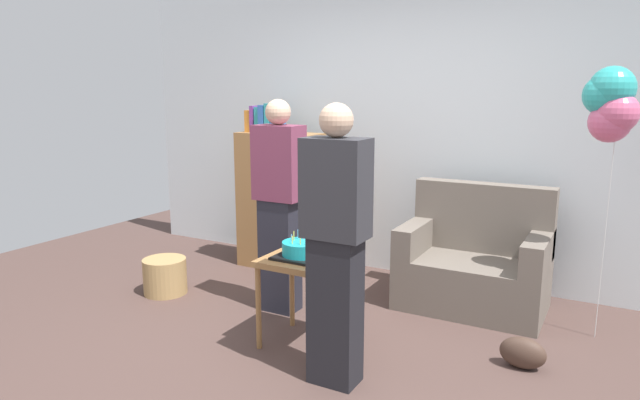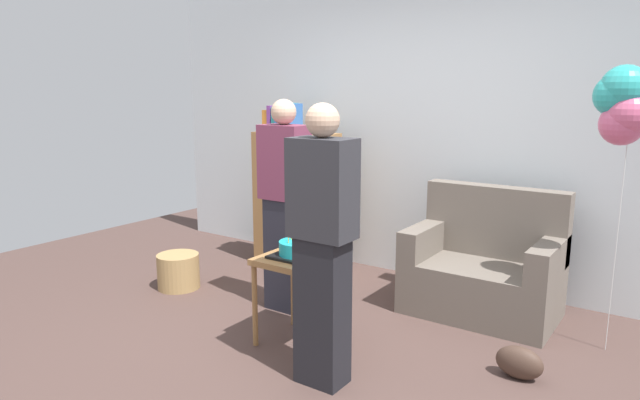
# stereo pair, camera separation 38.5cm
# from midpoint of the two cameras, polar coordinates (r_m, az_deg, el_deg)

# --- Properties ---
(ground_plane) EXTENTS (8.00, 8.00, 0.00)m
(ground_plane) POSITION_cam_midpoint_polar(r_m,az_deg,el_deg) (3.69, 0.31, -16.17)
(ground_plane) COLOR #4C3833
(wall_back) EXTENTS (6.00, 0.10, 2.70)m
(wall_back) POSITION_cam_midpoint_polar(r_m,az_deg,el_deg) (5.12, 13.54, 6.99)
(wall_back) COLOR silver
(wall_back) RESTS_ON ground_plane
(couch) EXTENTS (1.10, 0.70, 0.96)m
(couch) POSITION_cam_midpoint_polar(r_m,az_deg,el_deg) (4.55, 18.74, -6.77)
(couch) COLOR #6B6056
(couch) RESTS_ON ground_plane
(bookshelf) EXTENTS (0.80, 0.36, 1.57)m
(bookshelf) POSITION_cam_midpoint_polar(r_m,az_deg,el_deg) (5.36, -0.43, 0.26)
(bookshelf) COLOR olive
(bookshelf) RESTS_ON ground_plane
(side_table) EXTENTS (0.48, 0.48, 0.61)m
(side_table) POSITION_cam_midpoint_polar(r_m,az_deg,el_deg) (3.76, 0.76, -7.20)
(side_table) COLOR olive
(side_table) RESTS_ON ground_plane
(birthday_cake) EXTENTS (0.32, 0.32, 0.17)m
(birthday_cake) POSITION_cam_midpoint_polar(r_m,az_deg,el_deg) (3.71, 0.77, -5.10)
(birthday_cake) COLOR black
(birthday_cake) RESTS_ON side_table
(person_blowing_candles) EXTENTS (0.36, 0.22, 1.63)m
(person_blowing_candles) POSITION_cam_midpoint_polar(r_m,az_deg,el_deg) (4.26, -1.03, -0.52)
(person_blowing_candles) COLOR #23232D
(person_blowing_candles) RESTS_ON ground_plane
(person_holding_cake) EXTENTS (0.36, 0.22, 1.63)m
(person_holding_cake) POSITION_cam_midpoint_polar(r_m,az_deg,el_deg) (3.16, 3.74, -4.72)
(person_holding_cake) COLOR black
(person_holding_cake) RESTS_ON ground_plane
(wicker_basket) EXTENTS (0.36, 0.36, 0.30)m
(wicker_basket) POSITION_cam_midpoint_polar(r_m,az_deg,el_deg) (4.99, -12.10, -7.13)
(wicker_basket) COLOR #A88451
(wicker_basket) RESTS_ON ground_plane
(handbag) EXTENTS (0.28, 0.14, 0.20)m
(handbag) POSITION_cam_midpoint_polar(r_m,az_deg,el_deg) (3.73, 22.58, -15.11)
(handbag) COLOR #473328
(handbag) RESTS_ON ground_plane
(balloon_bunch) EXTENTS (0.35, 0.30, 1.85)m
(balloon_bunch) POSITION_cam_midpoint_polar(r_m,az_deg,el_deg) (4.01, 30.99, 8.33)
(balloon_bunch) COLOR silver
(balloon_bunch) RESTS_ON ground_plane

